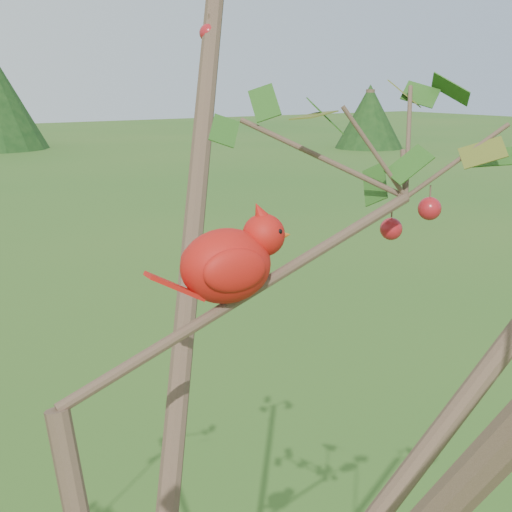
% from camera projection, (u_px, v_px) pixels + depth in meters
% --- Properties ---
extents(crabapple_tree, '(2.35, 2.05, 2.95)m').
position_uv_depth(crabapple_tree, '(143.00, 303.00, 0.98)').
color(crabapple_tree, '#423123').
rests_on(crabapple_tree, ground).
extents(cardinal, '(0.23, 0.13, 0.16)m').
position_uv_depth(cardinal, '(231.00, 261.00, 1.17)').
color(cardinal, red).
rests_on(cardinal, ground).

